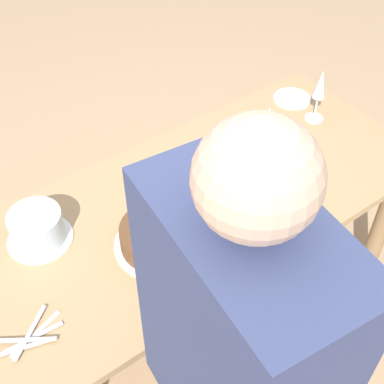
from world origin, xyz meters
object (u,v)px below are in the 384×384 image
at_px(wine_glass_near, 320,87).
at_px(wine_glass_far, 268,121).
at_px(person_cutting, 234,374).
at_px(cake_back_decorated, 37,228).
at_px(cake_center_white, 203,174).
at_px(cake_front_chocolate, 159,236).

distance_m(wine_glass_near, wine_glass_far, 0.28).
bearing_deg(person_cutting, wine_glass_near, -48.49).
bearing_deg(cake_back_decorated, cake_center_white, -10.23).
height_order(cake_back_decorated, wine_glass_near, wine_glass_near).
bearing_deg(cake_back_decorated, wine_glass_near, -3.40).
distance_m(cake_front_chocolate, wine_glass_far, 0.57).
height_order(cake_front_chocolate, wine_glass_far, wine_glass_far).
bearing_deg(cake_center_white, wine_glass_near, 3.39).
xyz_separation_m(cake_center_white, wine_glass_near, (0.56, 0.03, 0.10)).
bearing_deg(wine_glass_near, cake_back_decorated, 176.60).
xyz_separation_m(cake_front_chocolate, wine_glass_far, (0.55, 0.14, 0.10)).
xyz_separation_m(wine_glass_near, wine_glass_far, (-0.28, -0.03, -0.01)).
distance_m(cake_front_chocolate, cake_back_decorated, 0.37).
height_order(cake_front_chocolate, cake_back_decorated, cake_back_decorated).
distance_m(cake_front_chocolate, person_cutting, 0.60).
height_order(wine_glass_near, wine_glass_far, wine_glass_near).
relative_size(cake_back_decorated, person_cutting, 0.13).
height_order(cake_back_decorated, wine_glass_far, wine_glass_far).
distance_m(cake_back_decorated, person_cutting, 0.80).
bearing_deg(wine_glass_far, cake_center_white, -179.58).
relative_size(cake_front_chocolate, cake_back_decorated, 1.39).
xyz_separation_m(cake_back_decorated, wine_glass_far, (0.83, -0.10, 0.08)).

